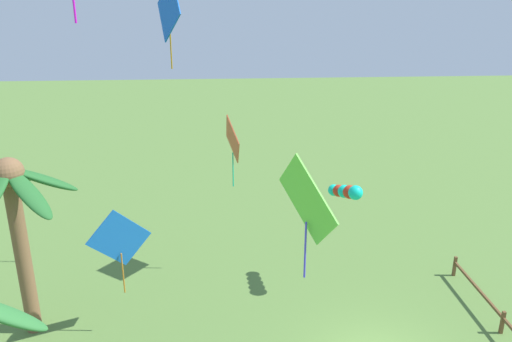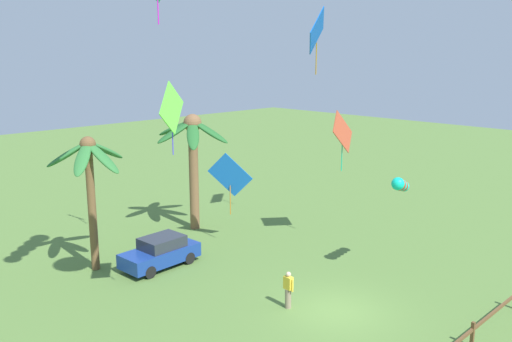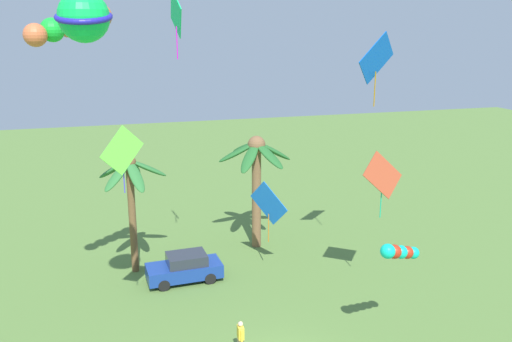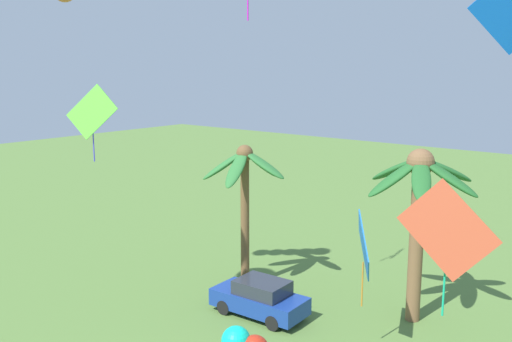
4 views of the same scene
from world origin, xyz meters
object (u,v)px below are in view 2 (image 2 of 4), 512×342
object	(u,v)px
kite_diamond_0	(317,31)
kite_tube_4	(401,185)
spectator_0	(288,290)
palm_tree_0	(90,170)
kite_diamond_1	(343,133)
parked_car_0	(161,252)
kite_diamond_7	(230,176)
palm_tree_1	(193,144)
kite_diamond_2	(172,109)

from	to	relation	value
kite_diamond_0	kite_tube_4	bearing A→B (deg)	-108.69
kite_tube_4	spectator_0	bearing A→B (deg)	167.36
palm_tree_0	spectator_0	bearing A→B (deg)	-69.40
kite_diamond_0	kite_tube_4	world-z (taller)	kite_diamond_0
kite_diamond_0	kite_diamond_1	xyz separation A→B (m)	(-0.67, -2.45, -5.29)
parked_car_0	kite_diamond_7	world-z (taller)	kite_diamond_7
palm_tree_1	kite_diamond_2	bearing A→B (deg)	-131.66
kite_diamond_0	kite_diamond_1	world-z (taller)	kite_diamond_0
kite_diamond_2	kite_diamond_7	distance (m)	10.32
kite_diamond_0	kite_tube_4	xyz separation A→B (m)	(-2.38, -7.02, -7.06)
parked_car_0	kite_diamond_0	world-z (taller)	kite_diamond_0
parked_car_0	kite_diamond_1	distance (m)	11.29
kite_tube_4	palm_tree_0	bearing A→B (deg)	131.84
spectator_0	kite_diamond_2	xyz separation A→B (m)	(-4.09, 2.03, 7.59)
kite_diamond_2	palm_tree_0	bearing A→B (deg)	85.72
palm_tree_0	kite_diamond_1	xyz separation A→B (m)	(11.37, -6.23, 1.22)
palm_tree_0	kite_diamond_7	bearing A→B (deg)	-16.37
palm_tree_0	spectator_0	size ratio (longest dim) A/B	4.13
parked_car_0	kite_tube_4	xyz separation A→B (m)	(7.23, -8.81, 3.68)
parked_car_0	kite_diamond_0	size ratio (longest dim) A/B	1.07
palm_tree_1	kite_tube_4	distance (m)	12.59
kite_diamond_0	kite_diamond_1	size ratio (longest dim) A/B	1.13
kite_diamond_7	spectator_0	bearing A→B (deg)	-115.45
spectator_0	palm_tree_0	bearing A→B (deg)	110.60
kite_diamond_1	palm_tree_0	bearing A→B (deg)	151.30
kite_diamond_0	kite_diamond_7	xyz separation A→B (m)	(-5.00, 1.71, -7.61)
spectator_0	kite_diamond_7	xyz separation A→B (m)	(3.50, 7.36, 3.07)
parked_car_0	palm_tree_1	bearing A→B (deg)	35.57
kite_diamond_1	kite_diamond_2	bearing A→B (deg)	-174.42
spectator_0	kite_diamond_7	bearing A→B (deg)	64.55
palm_tree_0	kite_diamond_7	world-z (taller)	palm_tree_0
spectator_0	kite_diamond_0	size ratio (longest dim) A/B	0.43
kite_diamond_1	kite_diamond_7	world-z (taller)	kite_diamond_1
kite_diamond_0	parked_car_0	bearing A→B (deg)	169.48
palm_tree_0	palm_tree_1	bearing A→B (deg)	11.93
palm_tree_0	palm_tree_1	size ratio (longest dim) A/B	0.95
spectator_0	kite_tube_4	bearing A→B (deg)	-12.64
kite_diamond_1	parked_car_0	bearing A→B (deg)	154.65
kite_diamond_7	kite_diamond_1	bearing A→B (deg)	-43.84
palm_tree_0	kite_tube_4	world-z (taller)	palm_tree_0
parked_car_0	palm_tree_0	bearing A→B (deg)	140.74
spectator_0	kite_diamond_2	distance (m)	8.86
parked_car_0	spectator_0	distance (m)	7.51
palm_tree_0	kite_diamond_2	world-z (taller)	kite_diamond_2
kite_diamond_1	kite_tube_4	bearing A→B (deg)	-110.41
palm_tree_0	kite_diamond_2	distance (m)	8.16
parked_car_0	kite_diamond_0	distance (m)	14.52
palm_tree_1	kite_diamond_7	bearing A→B (deg)	-95.88
kite_diamond_0	spectator_0	bearing A→B (deg)	-146.40
parked_car_0	spectator_0	bearing A→B (deg)	-81.56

